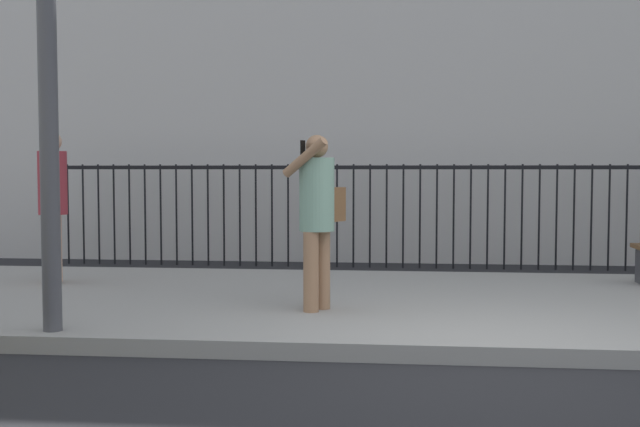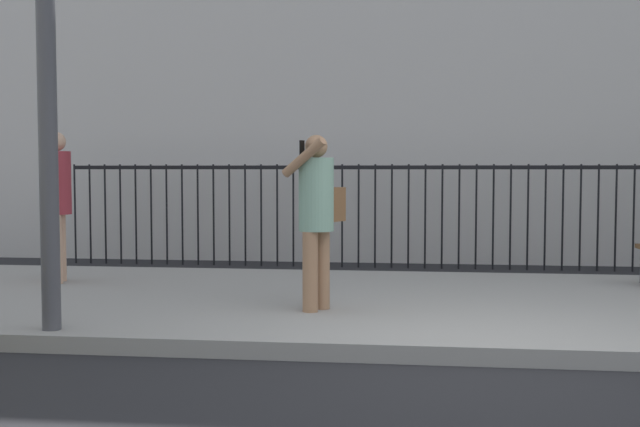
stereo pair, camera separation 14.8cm
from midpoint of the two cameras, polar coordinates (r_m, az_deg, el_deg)
name	(u,v)px [view 2 (the right image)]	position (r m, az deg, el deg)	size (l,w,h in m)	color
ground_plane	(485,367)	(6.23, 12.76, -11.00)	(60.00, 60.00, 0.00)	black
sidewalk	(466,307)	(8.36, 11.23, -6.78)	(28.00, 4.40, 0.15)	gray
iron_fence	(451,202)	(11.93, 9.97, 0.83)	(12.03, 0.04, 1.60)	black
pedestrian_on_phone	(318,209)	(7.51, 0.40, 0.36)	(0.59, 0.72, 1.71)	#936B4C
pedestrian_walking	(57,196)	(9.84, -18.42, 1.23)	(0.41, 0.48, 1.82)	tan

